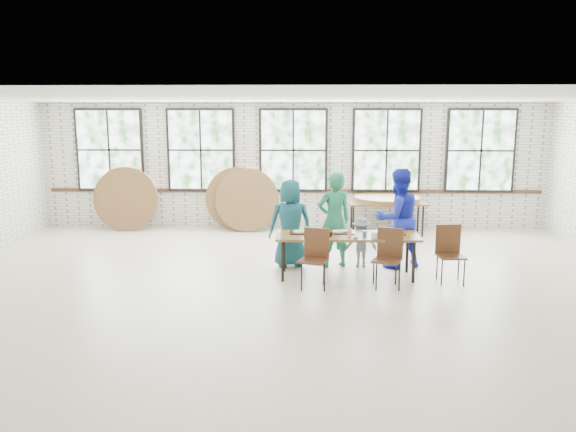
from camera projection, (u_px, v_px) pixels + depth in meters
The scene contains 13 objects.
room at pixel (293, 152), 13.29m from camera, with size 12.00×12.00×12.00m.
dining_table at pixel (347, 238), 9.49m from camera, with size 2.41×0.83×0.74m.
chair_near_left at pixel (315, 253), 8.99m from camera, with size 0.53×0.52×0.95m.
chair_near_right at pixel (388, 253), 9.01m from camera, with size 0.54×0.53×0.95m.
chair_spare at pixel (449, 249), 9.27m from camera, with size 0.45×0.44×0.95m.
adult_teal at pixel (290, 223), 10.13m from camera, with size 0.78×0.51×1.60m, color #1A6566.
adult_green at pixel (334, 220), 10.10m from camera, with size 0.63×0.41×1.73m, color #1F774E.
toddler at pixel (361, 242), 10.16m from camera, with size 0.59×0.34×0.91m, color #111E38.
adult_blue at pixel (397, 218), 10.06m from camera, with size 0.87×0.68×1.80m, color #1B29BD.
storage_table at pixel (387, 204), 12.84m from camera, with size 1.84×0.85×0.74m.
tabletop_clutter at pixel (354, 234), 9.44m from camera, with size 2.01×0.63×0.11m.
round_tops_stacked at pixel (387, 199), 12.82m from camera, with size 1.50×1.50×0.13m.
round_tops_leaning at pixel (184, 199), 13.25m from camera, with size 4.43×0.45×1.50m.
Camera 1 is at (0.29, -8.90, 2.81)m, focal length 35.00 mm.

